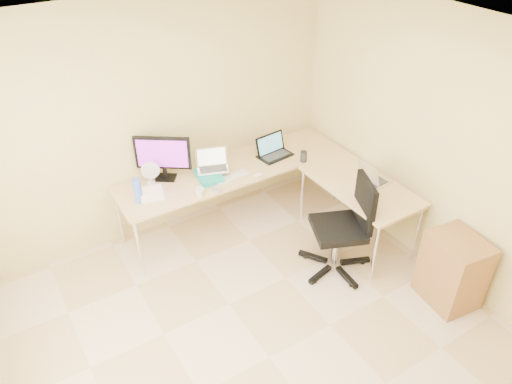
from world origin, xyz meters
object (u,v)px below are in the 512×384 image
cabinet (453,270)px  desk_return (357,212)px  monitor (163,158)px  mug (199,192)px  desk_fan (150,173)px  laptop_center (213,161)px  office_chair (338,229)px  laptop_black (275,147)px  desk_main (234,195)px  keyboard (231,177)px  water_bottle (138,191)px  laptop_return (375,173)px

cabinet → desk_return: bearing=104.6°
monitor → mug: 0.56m
cabinet → desk_fan: bearing=137.7°
laptop_center → cabinet: bearing=-38.7°
monitor → office_chair: bearing=-15.2°
laptop_center → laptop_black: 0.79m
desk_fan → office_chair: size_ratio=0.23×
monitor → desk_return: bearing=-0.1°
desk_fan → cabinet: desk_fan is taller
desk_main → office_chair: 1.35m
cabinet → laptop_black: bearing=112.8°
monitor → cabinet: bearing=-16.9°
desk_return → mug: mug is taller
desk_main → desk_return: bearing=-45.7°
desk_fan → cabinet: 3.16m
desk_main → keyboard: keyboard is taller
laptop_center → desk_fan: bearing=-178.3°
laptop_center → mug: (-0.32, -0.30, -0.12)m
desk_return → mug: (-1.54, 0.70, 0.41)m
keyboard → water_bottle: water_bottle is taller
mug → desk_fan: desk_fan is taller
laptop_black → desk_fan: (-1.43, 0.23, -0.00)m
laptop_black → mug: laptop_black is taller
desk_main → laptop_black: (0.53, -0.03, 0.49)m
water_bottle → desk_fan: (0.23, 0.27, -0.02)m
laptop_black → laptop_return: laptop_black is taller
office_chair → desk_fan: bearing=156.0°
keyboard → cabinet: size_ratio=0.55×
desk_return → office_chair: office_chair is taller
laptop_black → desk_fan: size_ratio=1.59×
desk_fan → mug: bearing=-40.5°
desk_return → monitor: bearing=144.8°
monitor → water_bottle: monitor is taller
desk_main → desk_fan: size_ratio=10.86×
desk_main → cabinet: (1.13, -2.17, -0.01)m
desk_main → laptop_center: 0.59m
laptop_center → desk_fan: size_ratio=1.42×
desk_return → laptop_black: (-0.44, 0.97, 0.49)m
desk_return → mug: bearing=155.5°
monitor → laptop_black: monitor is taller
keyboard → laptop_return: size_ratio=1.15×
monitor → laptop_center: bearing=12.4°
keyboard → office_chair: 1.26m
laptop_black → laptop_return: (0.59, -1.01, -0.01)m
laptop_return → cabinet: size_ratio=0.48×
water_bottle → cabinet: (2.25, -2.10, -0.51)m
office_chair → cabinet: 1.13m
desk_fan → cabinet: size_ratio=0.34×
laptop_center → laptop_black: size_ratio=0.89×
laptop_black → keyboard: (-0.66, -0.14, -0.11)m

